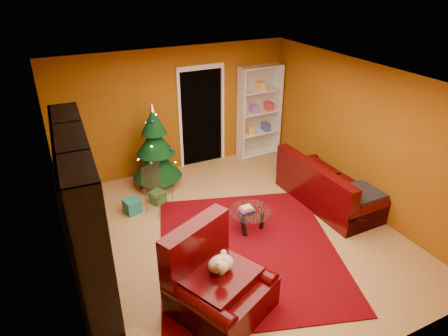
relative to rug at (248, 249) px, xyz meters
name	(u,v)px	position (x,y,z in m)	size (l,w,h in m)	color
floor	(234,235)	(0.00, 0.47, -0.03)	(5.00, 5.50, 0.05)	#A07342
ceiling	(237,78)	(0.00, 0.47, 2.62)	(5.00, 5.50, 0.05)	silver
wall_back	(174,111)	(0.00, 3.25, 1.29)	(5.00, 0.05, 2.60)	#884C0C
wall_left	(61,203)	(-2.52, 0.47, 1.29)	(0.05, 5.50, 2.60)	#884C0C
wall_right	(362,136)	(2.53, 0.47, 1.29)	(0.05, 5.50, 2.60)	#884C0C
doorway	(202,118)	(0.60, 3.20, 1.04)	(1.06, 0.60, 2.16)	black
rug	(248,249)	(0.00, 0.00, 0.00)	(2.73, 3.18, 0.02)	#5A0209
media_unit	(82,209)	(-2.27, 0.60, 1.06)	(0.43, 2.78, 2.13)	black
christmas_tree	(155,147)	(-0.63, 2.62, 0.84)	(0.98, 0.98, 1.74)	black
gift_box_teal	(132,206)	(-1.36, 1.86, 0.12)	(0.26, 0.26, 0.26)	#186769
gift_box_green	(158,197)	(-0.85, 1.97, 0.11)	(0.24, 0.24, 0.24)	#337031
gift_box_red	(142,181)	(-0.94, 2.72, 0.11)	(0.23, 0.23, 0.23)	maroon
white_bookshelf	(259,112)	(1.95, 3.04, 1.03)	(0.99, 0.36, 2.13)	white
armchair	(221,282)	(-0.90, -0.91, 0.46)	(1.19, 1.19, 0.93)	#300204
dog	(221,264)	(-0.88, -0.84, 0.68)	(0.40, 0.30, 0.30)	beige
sofa	(329,182)	(2.02, 0.58, 0.44)	(2.07, 0.93, 0.89)	#300204
coffee_table	(250,220)	(0.29, 0.47, 0.18)	(0.74, 0.74, 0.46)	gray
acrylic_chair	(159,192)	(-0.89, 1.70, 0.39)	(0.41, 0.44, 0.79)	#66605B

